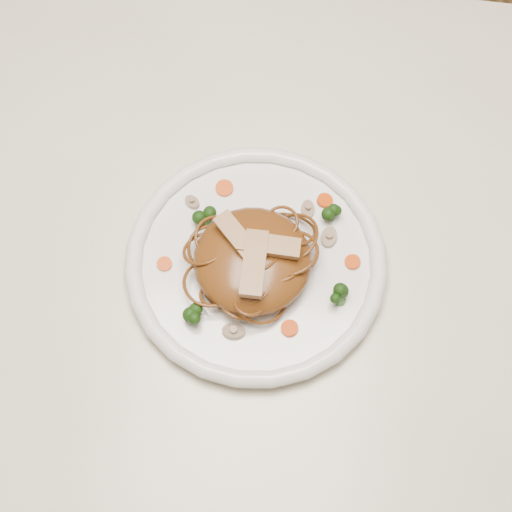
# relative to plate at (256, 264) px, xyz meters

# --- Properties ---
(ground) EXTENTS (4.00, 4.00, 0.00)m
(ground) POSITION_rel_plate_xyz_m (-0.04, 0.06, -0.76)
(ground) COLOR #4F381B
(ground) RESTS_ON ground
(table) EXTENTS (1.20, 0.80, 0.75)m
(table) POSITION_rel_plate_xyz_m (-0.04, 0.06, -0.11)
(table) COLOR #EDE3C9
(table) RESTS_ON ground
(plate) EXTENTS (0.31, 0.31, 0.02)m
(plate) POSITION_rel_plate_xyz_m (0.00, 0.00, 0.00)
(plate) COLOR white
(plate) RESTS_ON table
(noodle_mound) EXTENTS (0.18, 0.18, 0.04)m
(noodle_mound) POSITION_rel_plate_xyz_m (-0.00, -0.01, 0.03)
(noodle_mound) COLOR brown
(noodle_mound) RESTS_ON plate
(chicken_a) EXTENTS (0.07, 0.02, 0.01)m
(chicken_a) POSITION_rel_plate_xyz_m (0.01, -0.00, 0.06)
(chicken_a) COLOR tan
(chicken_a) RESTS_ON noodle_mound
(chicken_b) EXTENTS (0.06, 0.06, 0.01)m
(chicken_b) POSITION_rel_plate_xyz_m (-0.02, 0.00, 0.06)
(chicken_b) COLOR tan
(chicken_b) RESTS_ON noodle_mound
(chicken_c) EXTENTS (0.03, 0.08, 0.01)m
(chicken_c) POSITION_rel_plate_xyz_m (0.00, -0.03, 0.06)
(chicken_c) COLOR tan
(chicken_c) RESTS_ON noodle_mound
(broccoli_0) EXTENTS (0.02, 0.02, 0.03)m
(broccoli_0) POSITION_rel_plate_xyz_m (0.08, 0.07, 0.02)
(broccoli_0) COLOR #1C400D
(broccoli_0) RESTS_ON plate
(broccoli_1) EXTENTS (0.03, 0.03, 0.03)m
(broccoli_1) POSITION_rel_plate_xyz_m (-0.07, 0.04, 0.02)
(broccoli_1) COLOR #1C400D
(broccoli_1) RESTS_ON plate
(broccoli_2) EXTENTS (0.03, 0.03, 0.03)m
(broccoli_2) POSITION_rel_plate_xyz_m (-0.06, -0.08, 0.02)
(broccoli_2) COLOR #1C400D
(broccoli_2) RESTS_ON plate
(broccoli_3) EXTENTS (0.03, 0.03, 0.03)m
(broccoli_3) POSITION_rel_plate_xyz_m (0.10, -0.04, 0.02)
(broccoli_3) COLOR #1C400D
(broccoli_3) RESTS_ON plate
(carrot_0) EXTENTS (0.02, 0.02, 0.00)m
(carrot_0) POSITION_rel_plate_xyz_m (0.07, 0.09, 0.01)
(carrot_0) COLOR #D44907
(carrot_0) RESTS_ON plate
(carrot_1) EXTENTS (0.02, 0.02, 0.00)m
(carrot_1) POSITION_rel_plate_xyz_m (-0.11, -0.02, 0.01)
(carrot_1) COLOR #D44907
(carrot_1) RESTS_ON plate
(carrot_2) EXTENTS (0.02, 0.02, 0.00)m
(carrot_2) POSITION_rel_plate_xyz_m (0.11, 0.01, 0.01)
(carrot_2) COLOR #D44907
(carrot_2) RESTS_ON plate
(carrot_3) EXTENTS (0.02, 0.02, 0.00)m
(carrot_3) POSITION_rel_plate_xyz_m (-0.05, 0.09, 0.01)
(carrot_3) COLOR #D44907
(carrot_3) RESTS_ON plate
(carrot_4) EXTENTS (0.03, 0.03, 0.00)m
(carrot_4) POSITION_rel_plate_xyz_m (0.05, -0.08, 0.01)
(carrot_4) COLOR #D44907
(carrot_4) RESTS_ON plate
(mushroom_0) EXTENTS (0.03, 0.03, 0.01)m
(mushroom_0) POSITION_rel_plate_xyz_m (-0.01, -0.09, 0.01)
(mushroom_0) COLOR gray
(mushroom_0) RESTS_ON plate
(mushroom_1) EXTENTS (0.03, 0.03, 0.01)m
(mushroom_1) POSITION_rel_plate_xyz_m (0.08, 0.04, 0.01)
(mushroom_1) COLOR gray
(mushroom_1) RESTS_ON plate
(mushroom_2) EXTENTS (0.03, 0.03, 0.01)m
(mushroom_2) POSITION_rel_plate_xyz_m (-0.09, 0.07, 0.01)
(mushroom_2) COLOR gray
(mushroom_2) RESTS_ON plate
(mushroom_3) EXTENTS (0.03, 0.03, 0.01)m
(mushroom_3) POSITION_rel_plate_xyz_m (0.05, 0.08, 0.01)
(mushroom_3) COLOR gray
(mushroom_3) RESTS_ON plate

